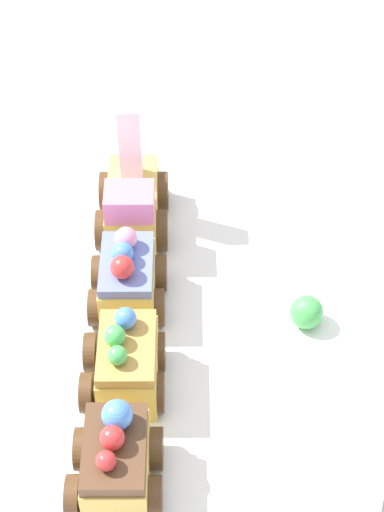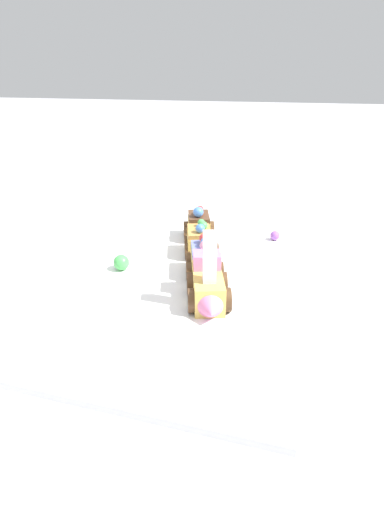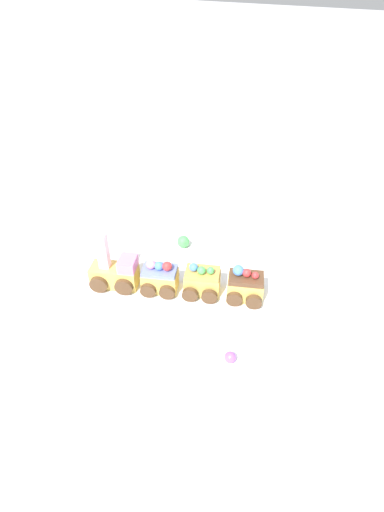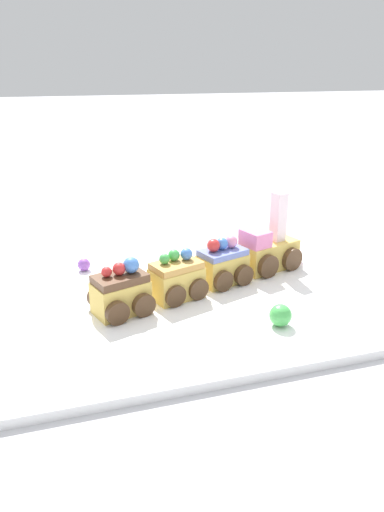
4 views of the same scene
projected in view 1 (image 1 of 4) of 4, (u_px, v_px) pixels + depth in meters
ground_plane at (160, 328)px, 0.73m from camera, size 10.00×10.00×0.00m
display_board at (159, 323)px, 0.73m from camera, size 0.68×0.41×0.01m
cake_train_locomotive at (133, 197)px, 0.78m from camera, size 0.13×0.09×0.12m
cake_car_blueberry at (128, 281)px, 0.72m from camera, size 0.09×0.08×0.07m
cake_car_caramel at (123, 363)px, 0.66m from camera, size 0.09×0.08×0.07m
cake_car_chocolate at (116, 463)px, 0.60m from camera, size 0.09×0.08×0.08m
gumball_green at (306, 312)px, 0.71m from camera, size 0.03×0.03×0.03m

